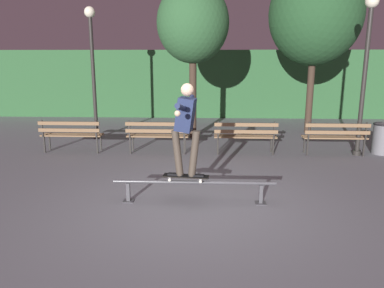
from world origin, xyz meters
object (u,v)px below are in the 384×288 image
(skateboarder, at_px, (186,122))
(park_bench_left_center, at_px, (157,133))
(skateboard, at_px, (186,176))
(tree_far_right, at_px, (316,14))
(grind_rail, at_px, (194,185))
(park_bench_rightmost, at_px, (335,135))
(tree_behind_benches, at_px, (193,24))
(lamp_post_right, at_px, (367,56))
(lamp_post_left, at_px, (92,57))
(park_bench_right_center, at_px, (245,134))
(trash_can, at_px, (382,138))
(park_bench_leftmost, at_px, (71,132))

(skateboarder, xyz_separation_m, park_bench_left_center, (-0.95, 3.37, -0.87))
(skateboard, height_order, tree_far_right, tree_far_right)
(grind_rail, distance_m, park_bench_rightmost, 4.84)
(tree_behind_benches, relative_size, lamp_post_right, 1.18)
(lamp_post_right, bearing_deg, park_bench_rightmost, -175.64)
(park_bench_rightmost, distance_m, tree_far_right, 4.44)
(lamp_post_left, bearing_deg, park_bench_right_center, -22.36)
(park_bench_rightmost, xyz_separation_m, lamp_post_right, (0.59, 0.05, 1.94))
(park_bench_left_center, xyz_separation_m, trash_can, (5.83, 0.22, -0.12))
(park_bench_leftmost, distance_m, park_bench_right_center, 4.55)
(park_bench_right_center, relative_size, trash_can, 2.00)
(tree_behind_benches, height_order, lamp_post_left, tree_behind_benches)
(skateboarder, xyz_separation_m, lamp_post_left, (-3.10, 5.19, 1.08))
(skateboarder, bearing_deg, skateboard, 173.20)
(park_bench_rightmost, xyz_separation_m, tree_behind_benches, (-3.71, 2.01, 2.88))
(lamp_post_left, bearing_deg, trash_can, -11.36)
(skateboard, height_order, skateboarder, skateboarder)
(grind_rail, distance_m, park_bench_right_center, 3.58)
(park_bench_left_center, xyz_separation_m, lamp_post_right, (5.14, 0.05, 1.94))
(tree_far_right, bearing_deg, skateboard, -120.02)
(skateboarder, distance_m, park_bench_left_center, 3.61)
(lamp_post_right, distance_m, trash_can, 2.19)
(grind_rail, height_order, park_bench_leftmost, park_bench_leftmost)
(grind_rail, xyz_separation_m, tree_behind_benches, (-0.25, 5.38, 3.11))
(grind_rail, bearing_deg, park_bench_rightmost, 44.26)
(skateboarder, xyz_separation_m, lamp_post_right, (4.19, 3.42, 1.08))
(skateboard, bearing_deg, park_bench_rightmost, 43.12)
(grind_rail, relative_size, lamp_post_left, 0.71)
(park_bench_right_center, bearing_deg, tree_far_right, 51.97)
(park_bench_rightmost, relative_size, lamp_post_right, 0.41)
(park_bench_rightmost, distance_m, trash_can, 1.30)
(grind_rail, bearing_deg, trash_can, 37.14)
(skateboarder, bearing_deg, tree_behind_benches, 91.17)
(skateboard, relative_size, lamp_post_right, 0.20)
(skateboarder, distance_m, lamp_post_right, 5.52)
(lamp_post_left, bearing_deg, grind_rail, -58.08)
(trash_can, bearing_deg, park_bench_leftmost, -178.46)
(grind_rail, height_order, trash_can, trash_can)
(skateboard, xyz_separation_m, tree_far_right, (3.70, 6.40, 3.31))
(grind_rail, bearing_deg, lamp_post_left, 121.92)
(park_bench_right_center, bearing_deg, lamp_post_left, 157.64)
(park_bench_rightmost, bearing_deg, tree_far_right, 88.16)
(skateboarder, bearing_deg, trash_can, 36.36)
(skateboarder, bearing_deg, tree_far_right, 60.01)
(park_bench_rightmost, bearing_deg, lamp_post_left, 164.79)
(skateboarder, height_order, park_bench_leftmost, skateboarder)
(tree_behind_benches, bearing_deg, park_bench_rightmost, -28.46)
(skateboard, xyz_separation_m, tree_behind_benches, (-0.11, 5.38, 2.95))
(skateboarder, xyz_separation_m, tree_behind_benches, (-0.11, 5.38, 2.02))
(skateboarder, height_order, trash_can, skateboarder)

